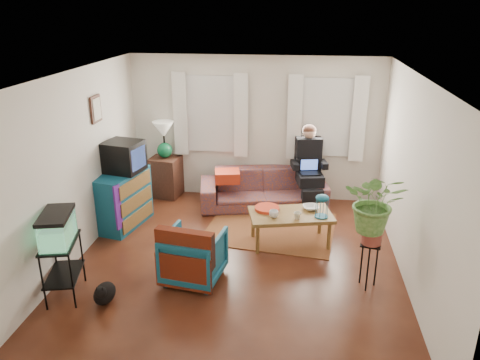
# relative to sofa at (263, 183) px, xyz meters

# --- Properties ---
(floor) EXTENTS (4.50, 5.00, 0.01)m
(floor) POSITION_rel_sofa_xyz_m (-0.20, -2.05, -0.43)
(floor) COLOR #4F2B14
(floor) RESTS_ON ground
(ceiling) EXTENTS (4.50, 5.00, 0.01)m
(ceiling) POSITION_rel_sofa_xyz_m (-0.20, -2.05, 2.17)
(ceiling) COLOR white
(ceiling) RESTS_ON wall_back
(wall_back) EXTENTS (4.50, 0.01, 2.60)m
(wall_back) POSITION_rel_sofa_xyz_m (-0.20, 0.45, 0.87)
(wall_back) COLOR silver
(wall_back) RESTS_ON floor
(wall_front) EXTENTS (4.50, 0.01, 2.60)m
(wall_front) POSITION_rel_sofa_xyz_m (-0.20, -4.55, 0.87)
(wall_front) COLOR silver
(wall_front) RESTS_ON floor
(wall_left) EXTENTS (0.01, 5.00, 2.60)m
(wall_left) POSITION_rel_sofa_xyz_m (-2.45, -2.05, 0.87)
(wall_left) COLOR silver
(wall_left) RESTS_ON floor
(wall_right) EXTENTS (0.01, 5.00, 2.60)m
(wall_right) POSITION_rel_sofa_xyz_m (2.05, -2.05, 0.87)
(wall_right) COLOR silver
(wall_right) RESTS_ON floor
(window_left) EXTENTS (1.08, 0.04, 1.38)m
(window_left) POSITION_rel_sofa_xyz_m (-1.00, 0.43, 1.12)
(window_left) COLOR white
(window_left) RESTS_ON wall_back
(window_right) EXTENTS (1.08, 0.04, 1.38)m
(window_right) POSITION_rel_sofa_xyz_m (1.05, 0.43, 1.12)
(window_right) COLOR white
(window_right) RESTS_ON wall_back
(curtains_left) EXTENTS (1.36, 0.06, 1.50)m
(curtains_left) POSITION_rel_sofa_xyz_m (-1.00, 0.35, 1.12)
(curtains_left) COLOR white
(curtains_left) RESTS_ON wall_back
(curtains_right) EXTENTS (1.36, 0.06, 1.50)m
(curtains_right) POSITION_rel_sofa_xyz_m (1.05, 0.35, 1.12)
(curtains_right) COLOR white
(curtains_right) RESTS_ON wall_back
(picture_frame) EXTENTS (0.04, 0.32, 0.40)m
(picture_frame) POSITION_rel_sofa_xyz_m (-2.42, -1.20, 1.52)
(picture_frame) COLOR #3D2616
(picture_frame) RESTS_ON wall_left
(area_rug) EXTENTS (2.18, 1.84, 0.01)m
(area_rug) POSITION_rel_sofa_xyz_m (0.20, -0.91, -0.43)
(area_rug) COLOR brown
(area_rug) RESTS_ON floor
(sofa) EXTENTS (2.35, 1.29, 0.87)m
(sofa) POSITION_rel_sofa_xyz_m (0.00, 0.00, 0.00)
(sofa) COLOR brown
(sofa) RESTS_ON floor
(seated_person) EXTENTS (0.68, 0.78, 1.32)m
(seated_person) POSITION_rel_sofa_xyz_m (0.79, 0.15, 0.23)
(seated_person) COLOR black
(seated_person) RESTS_ON sofa
(side_table) EXTENTS (0.58, 0.58, 0.75)m
(side_table) POSITION_rel_sofa_xyz_m (-1.85, 0.25, -0.06)
(side_table) COLOR #392915
(side_table) RESTS_ON floor
(table_lamp) EXTENTS (0.44, 0.44, 0.69)m
(table_lamp) POSITION_rel_sofa_xyz_m (-1.85, 0.25, 0.64)
(table_lamp) COLOR white
(table_lamp) RESTS_ON side_table
(dresser) EXTENTS (0.71, 1.10, 0.91)m
(dresser) POSITION_rel_sofa_xyz_m (-2.19, -1.09, 0.02)
(dresser) COLOR #115F68
(dresser) RESTS_ON floor
(crt_tv) EXTENTS (0.65, 0.61, 0.49)m
(crt_tv) POSITION_rel_sofa_xyz_m (-2.15, -0.99, 0.72)
(crt_tv) COLOR black
(crt_tv) RESTS_ON dresser
(aquarium_stand) EXTENTS (0.52, 0.73, 0.74)m
(aquarium_stand) POSITION_rel_sofa_xyz_m (-2.20, -3.08, -0.06)
(aquarium_stand) COLOR black
(aquarium_stand) RESTS_ON floor
(aquarium) EXTENTS (0.47, 0.67, 0.39)m
(aquarium) POSITION_rel_sofa_xyz_m (-2.20, -3.08, 0.50)
(aquarium) COLOR #7FD899
(aquarium) RESTS_ON aquarium_stand
(black_cat) EXTENTS (0.30, 0.41, 0.32)m
(black_cat) POSITION_rel_sofa_xyz_m (-1.66, -3.18, -0.28)
(black_cat) COLOR black
(black_cat) RESTS_ON floor
(armchair) EXTENTS (0.82, 0.78, 0.74)m
(armchair) POSITION_rel_sofa_xyz_m (-0.70, -2.50, -0.06)
(armchair) COLOR #135E74
(armchair) RESTS_ON floor
(serape_throw) EXTENTS (0.76, 0.29, 0.61)m
(serape_throw) POSITION_rel_sofa_xyz_m (-0.74, -2.79, 0.09)
(serape_throw) COLOR #9E0A0A
(serape_throw) RESTS_ON armchair
(coffee_table) EXTENTS (1.33, 0.92, 0.50)m
(coffee_table) POSITION_rel_sofa_xyz_m (0.52, -1.37, -0.18)
(coffee_table) COLOR brown
(coffee_table) RESTS_ON floor
(cup_a) EXTENTS (0.16, 0.16, 0.11)m
(cup_a) POSITION_rel_sofa_xyz_m (0.28, -1.54, 0.12)
(cup_a) COLOR white
(cup_a) RESTS_ON coffee_table
(cup_b) EXTENTS (0.13, 0.13, 0.10)m
(cup_b) POSITION_rel_sofa_xyz_m (0.62, -1.55, 0.12)
(cup_b) COLOR beige
(cup_b) RESTS_ON coffee_table
(bowl) EXTENTS (0.29, 0.29, 0.06)m
(bowl) POSITION_rel_sofa_xyz_m (0.82, -1.19, 0.10)
(bowl) COLOR white
(bowl) RESTS_ON coffee_table
(snack_tray) EXTENTS (0.45, 0.45, 0.04)m
(snack_tray) POSITION_rel_sofa_xyz_m (0.16, -1.29, 0.09)
(snack_tray) COLOR #B21414
(snack_tray) RESTS_ON coffee_table
(birdcage) EXTENTS (0.24, 0.24, 0.35)m
(birdcage) POSITION_rel_sofa_xyz_m (0.97, -1.43, 0.24)
(birdcage) COLOR #115B6B
(birdcage) RESTS_ON coffee_table
(plant_stand) EXTENTS (0.31, 0.31, 0.63)m
(plant_stand) POSITION_rel_sofa_xyz_m (1.54, -2.40, -0.12)
(plant_stand) COLOR black
(plant_stand) RESTS_ON floor
(potted_plant) EXTENTS (0.83, 0.75, 0.80)m
(potted_plant) POSITION_rel_sofa_xyz_m (1.54, -2.40, 0.63)
(potted_plant) COLOR #599947
(potted_plant) RESTS_ON plant_stand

